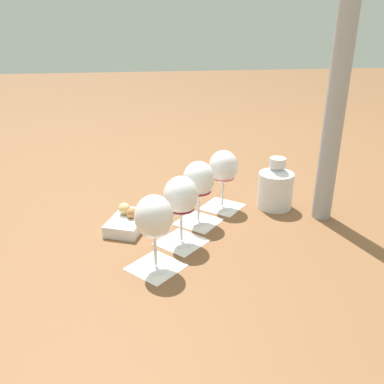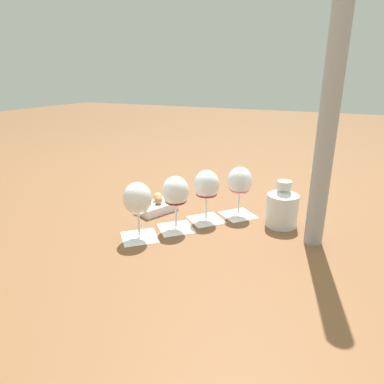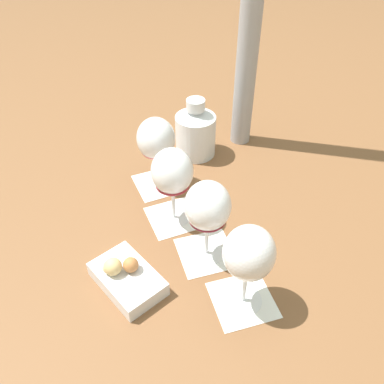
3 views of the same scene
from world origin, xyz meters
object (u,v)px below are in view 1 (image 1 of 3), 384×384
Objects in this scene: wine_glass_0 at (223,169)px; wine_glass_1 at (199,182)px; wine_glass_3 at (154,220)px; ceramic_vase at (276,186)px; snack_dish at (128,221)px; umbrella_pole at (340,75)px; wine_glass_2 at (181,199)px.

wine_glass_0 is 1.00× the size of wine_glass_1.
wine_glass_3 reaches higher than ceramic_vase.
wine_glass_3 is at bearing -53.73° from ceramic_vase.
wine_glass_1 is 1.09× the size of snack_dish.
umbrella_pole is at bearing 87.15° from wine_glass_1.
wine_glass_0 is at bearing 142.39° from wine_glass_2.
wine_glass_1 is at bearing -74.99° from ceramic_vase.
wine_glass_0 and wine_glass_3 have the same top height.
wine_glass_2 reaches higher than snack_dish.
wine_glass_2 and wine_glass_3 have the same top height.
snack_dish is at bearing -127.14° from wine_glass_2.
wine_glass_2 is at bearing -60.68° from ceramic_vase.
wine_glass_0 is 0.25m from wine_glass_2.
wine_glass_0 is 0.41m from umbrella_pole.
wine_glass_1 is at bearing 149.85° from wine_glass_2.
umbrella_pole reaches higher than wine_glass_0.
umbrella_pole is at bearing 88.66° from snack_dish.
umbrella_pole reaches higher than wine_glass_3.
wine_glass_1 and wine_glass_3 have the same top height.
wine_glass_0 and wine_glass_1 have the same top height.
wine_glass_1 is at bearing -92.85° from umbrella_pole.
snack_dish is (0.07, -0.45, -0.05)m from ceramic_vase.
ceramic_vase reaches higher than snack_dish.
ceramic_vase is at bearing -126.49° from umbrella_pole.
umbrella_pole is (0.09, 0.12, 0.34)m from ceramic_vase.
snack_dish is at bearing -80.92° from ceramic_vase.
wine_glass_1 is 0.13m from wine_glass_2.
wine_glass_0 is 0.32m from snack_dish.
wine_glass_0 reaches higher than snack_dish.
umbrella_pole is (-0.20, 0.50, 0.28)m from wine_glass_3.
wine_glass_0 is 1.09× the size of snack_dish.
wine_glass_0 is 1.13× the size of ceramic_vase.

